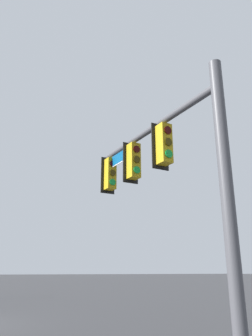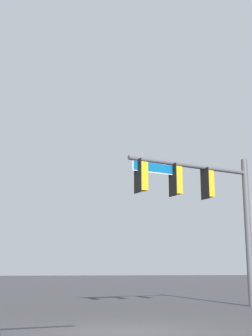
# 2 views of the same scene
# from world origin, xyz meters

# --- Properties ---
(signal_pole_near) EXTENTS (5.95, 0.72, 6.20)m
(signal_pole_near) POSITION_xyz_m (-6.19, -5.15, 4.32)
(signal_pole_near) COLOR #47474C
(signal_pole_near) RESTS_ON ground_plane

